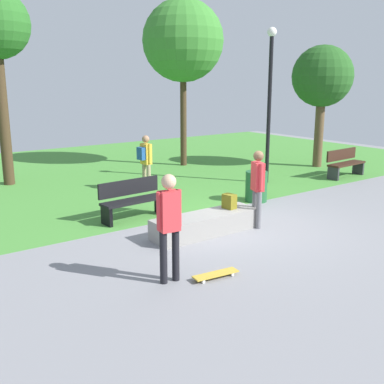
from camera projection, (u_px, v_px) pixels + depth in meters
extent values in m
plane|color=gray|center=(237.00, 226.00, 10.38)|extent=(28.00, 28.00, 0.00)
cube|color=#478C38|center=(93.00, 172.00, 16.36)|extent=(26.60, 12.75, 0.01)
cube|color=gray|center=(206.00, 224.00, 9.82)|extent=(2.44, 0.70, 0.43)
cube|color=olive|center=(229.00, 201.00, 10.15)|extent=(0.23, 0.30, 0.32)
cylinder|color=black|center=(176.00, 255.00, 7.47)|extent=(0.12, 0.12, 0.86)
cylinder|color=black|center=(163.00, 258.00, 7.36)|extent=(0.12, 0.12, 0.86)
cube|color=red|center=(169.00, 211.00, 7.24)|extent=(0.34, 0.23, 0.64)
cylinder|color=red|center=(179.00, 208.00, 7.32)|extent=(0.09, 0.09, 0.59)
cylinder|color=red|center=(159.00, 211.00, 7.15)|extent=(0.09, 0.09, 0.59)
sphere|color=tan|center=(169.00, 182.00, 7.13)|extent=(0.23, 0.23, 0.23)
cylinder|color=slate|center=(255.00, 207.00, 10.32)|extent=(0.12, 0.12, 0.82)
cylinder|color=slate|center=(259.00, 210.00, 10.11)|extent=(0.12, 0.12, 0.82)
cube|color=red|center=(258.00, 177.00, 10.04)|extent=(0.30, 0.37, 0.62)
cylinder|color=red|center=(255.00, 174.00, 10.20)|extent=(0.09, 0.09, 0.57)
cylinder|color=red|center=(261.00, 177.00, 9.88)|extent=(0.09, 0.09, 0.57)
sphere|color=brown|center=(259.00, 156.00, 9.94)|extent=(0.22, 0.22, 0.22)
cube|color=gold|center=(216.00, 274.00, 7.64)|extent=(0.82, 0.29, 0.02)
cylinder|color=silver|center=(204.00, 282.00, 7.45)|extent=(0.06, 0.04, 0.06)
cylinder|color=silver|center=(198.00, 278.00, 7.58)|extent=(0.06, 0.04, 0.06)
cylinder|color=silver|center=(232.00, 275.00, 7.71)|extent=(0.06, 0.04, 0.06)
cylinder|color=silver|center=(227.00, 271.00, 7.85)|extent=(0.06, 0.04, 0.06)
cube|color=black|center=(134.00, 201.00, 10.75)|extent=(1.63, 0.54, 0.06)
cube|color=black|center=(129.00, 187.00, 10.84)|extent=(1.60, 0.16, 0.36)
cube|color=black|center=(160.00, 205.00, 11.26)|extent=(0.11, 0.40, 0.45)
cube|color=black|center=(107.00, 216.00, 10.34)|extent=(0.11, 0.40, 0.45)
cube|color=#331E14|center=(347.00, 164.00, 15.44)|extent=(1.62, 0.54, 0.06)
cube|color=#331E14|center=(341.00, 155.00, 15.54)|extent=(1.60, 0.16, 0.36)
cube|color=#2D2D33|center=(358.00, 168.00, 15.95)|extent=(0.10, 0.40, 0.45)
cube|color=#2D2D33|center=(333.00, 173.00, 15.04)|extent=(0.10, 0.40, 0.45)
cylinder|color=brown|center=(319.00, 131.00, 17.13)|extent=(0.33, 0.33, 2.63)
sphere|color=#23561E|center=(322.00, 76.00, 16.66)|extent=(2.18, 2.18, 2.18)
cylinder|color=#42301E|center=(3.00, 117.00, 13.99)|extent=(0.33, 0.33, 4.13)
cylinder|color=#42301E|center=(183.00, 117.00, 17.27)|extent=(0.23, 0.23, 3.65)
sphere|color=#387F2D|center=(183.00, 41.00, 16.63)|extent=(2.92, 2.92, 2.92)
cylinder|color=black|center=(269.00, 112.00, 14.21)|extent=(0.12, 0.12, 4.41)
sphere|color=silver|center=(272.00, 32.00, 13.66)|extent=(0.28, 0.28, 0.28)
cylinder|color=#1E592D|center=(256.00, 186.00, 12.38)|extent=(0.58, 0.58, 0.81)
cylinder|color=tan|center=(144.00, 177.00, 13.67)|extent=(0.12, 0.12, 0.79)
cylinder|color=tan|center=(149.00, 178.00, 13.50)|extent=(0.12, 0.12, 0.79)
cube|color=gold|center=(146.00, 154.00, 13.42)|extent=(0.23, 0.34, 0.59)
cylinder|color=gold|center=(143.00, 152.00, 13.54)|extent=(0.09, 0.09, 0.54)
cylinder|color=gold|center=(149.00, 154.00, 13.29)|extent=(0.09, 0.09, 0.54)
sphere|color=#9E7556|center=(146.00, 139.00, 13.32)|extent=(0.21, 0.21, 0.21)
cube|color=#1E4C8C|center=(141.00, 153.00, 13.31)|extent=(0.18, 0.27, 0.36)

